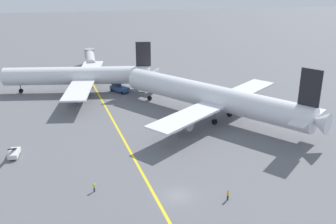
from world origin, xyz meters
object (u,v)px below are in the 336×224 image
at_px(pushback_tug, 119,88).
at_px(jet_bridge, 90,57).
at_px(ground_crew_wing_walker_right, 94,187).
at_px(airliner_at_gate_left, 79,76).
at_px(airliner_being_pushed, 212,97).
at_px(ground_crew_marshaller_foreground, 228,195).
at_px(gse_belt_loader_portside, 14,153).

height_order(pushback_tug, jet_bridge, jet_bridge).
height_order(ground_crew_wing_walker_right, jet_bridge, jet_bridge).
bearing_deg(ground_crew_wing_walker_right, jet_bridge, 89.46).
xyz_separation_m(airliner_at_gate_left, ground_crew_wing_walker_right, (2.74, -57.37, -4.12)).
bearing_deg(jet_bridge, pushback_tug, -76.12).
distance_m(airliner_being_pushed, ground_crew_marshaller_foreground, 37.21).
bearing_deg(jet_bridge, airliner_at_gate_left, -96.79).
distance_m(airliner_at_gate_left, pushback_tug, 12.31).
height_order(ground_crew_marshaller_foreground, ground_crew_wing_walker_right, ground_crew_marshaller_foreground).
bearing_deg(pushback_tug, airliner_being_pushed, -51.31).
height_order(airliner_at_gate_left, pushback_tug, airliner_at_gate_left).
xyz_separation_m(ground_crew_marshaller_foreground, jet_bridge, (-20.15, 94.12, 3.15)).
bearing_deg(gse_belt_loader_portside, ground_crew_wing_walker_right, -46.55).
distance_m(airliner_at_gate_left, ground_crew_marshaller_foreground, 68.57).
relative_size(gse_belt_loader_portside, jet_bridge, 0.24).
bearing_deg(airliner_being_pushed, pushback_tug, 128.69).
height_order(airliner_at_gate_left, jet_bridge, airliner_at_gate_left).
height_order(pushback_tug, ground_crew_marshaller_foreground, pushback_tug).
distance_m(ground_crew_marshaller_foreground, jet_bridge, 96.30).
height_order(pushback_tug, ground_crew_wing_walker_right, pushback_tug).
relative_size(ground_crew_marshaller_foreground, jet_bridge, 0.08).
xyz_separation_m(airliner_at_gate_left, airliner_being_pushed, (32.35, -28.29, 0.40)).
distance_m(airliner_being_pushed, jet_bridge, 64.94).
height_order(gse_belt_loader_portside, ground_crew_wing_walker_right, gse_belt_loader_portside).
bearing_deg(ground_crew_wing_walker_right, pushback_tug, 80.96).
bearing_deg(ground_crew_wing_walker_right, ground_crew_marshaller_foreground, -18.09).
bearing_deg(ground_crew_marshaller_foreground, airliner_being_pushed, 76.47).
relative_size(pushback_tug, ground_crew_wing_walker_right, 5.10).
bearing_deg(pushback_tug, airliner_at_gate_left, 168.88).
height_order(airliner_being_pushed, ground_crew_wing_walker_right, airliner_being_pushed).
xyz_separation_m(airliner_at_gate_left, gse_belt_loader_portside, (-12.46, -41.32, -4.12)).
xyz_separation_m(ground_crew_marshaller_foreground, ground_crew_wing_walker_right, (-20.97, 6.85, -0.08)).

